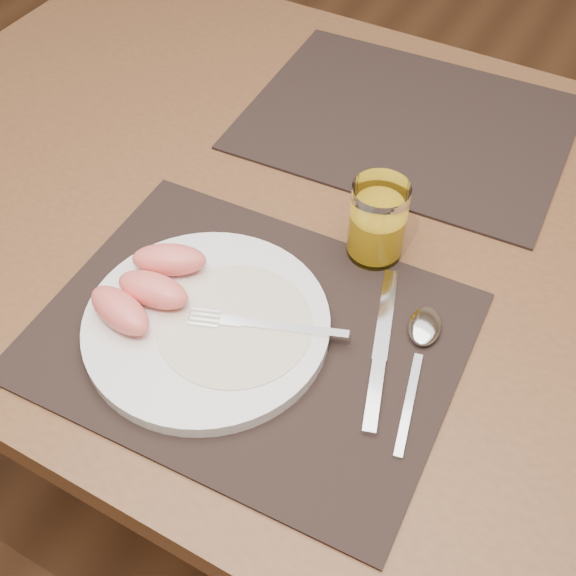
# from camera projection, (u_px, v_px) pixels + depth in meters

# --- Properties ---
(ground) EXTENTS (5.00, 5.00, 0.00)m
(ground) POSITION_uv_depth(u_px,v_px,m) (321.00, 481.00, 1.49)
(ground) COLOR #56341D
(ground) RESTS_ON ground
(table) EXTENTS (1.40, 0.90, 0.75)m
(table) POSITION_uv_depth(u_px,v_px,m) (337.00, 260.00, 0.98)
(table) COLOR brown
(table) RESTS_ON ground
(placemat_near) EXTENTS (0.47, 0.37, 0.00)m
(placemat_near) POSITION_uv_depth(u_px,v_px,m) (249.00, 334.00, 0.79)
(placemat_near) COLOR black
(placemat_near) RESTS_ON table
(placemat_far) EXTENTS (0.47, 0.37, 0.00)m
(placemat_far) POSITION_uv_depth(u_px,v_px,m) (407.00, 123.00, 1.04)
(placemat_far) COLOR black
(placemat_far) RESTS_ON table
(plate) EXTENTS (0.27, 0.27, 0.02)m
(plate) POSITION_uv_depth(u_px,v_px,m) (207.00, 324.00, 0.79)
(plate) COLOR white
(plate) RESTS_ON placemat_near
(plate_dressing) EXTENTS (0.17, 0.17, 0.00)m
(plate_dressing) POSITION_uv_depth(u_px,v_px,m) (235.00, 324.00, 0.78)
(plate_dressing) COLOR white
(plate_dressing) RESTS_ON plate
(fork) EXTENTS (0.17, 0.08, 0.00)m
(fork) POSITION_uv_depth(u_px,v_px,m) (253.00, 324.00, 0.78)
(fork) COLOR silver
(fork) RESTS_ON plate
(knife) EXTENTS (0.08, 0.21, 0.01)m
(knife) POSITION_uv_depth(u_px,v_px,m) (379.00, 359.00, 0.76)
(knife) COLOR silver
(knife) RESTS_ON placemat_near
(spoon) EXTENTS (0.06, 0.19, 0.01)m
(spoon) POSITION_uv_depth(u_px,v_px,m) (422.00, 337.00, 0.78)
(spoon) COLOR silver
(spoon) RESTS_ON placemat_near
(juice_glass) EXTENTS (0.07, 0.07, 0.10)m
(juice_glass) POSITION_uv_depth(u_px,v_px,m) (377.00, 224.00, 0.84)
(juice_glass) COLOR white
(juice_glass) RESTS_ON placemat_near
(grapefruit_wedges) EXTENTS (0.10, 0.15, 0.03)m
(grapefruit_wedges) POSITION_uv_depth(u_px,v_px,m) (148.00, 286.00, 0.79)
(grapefruit_wedges) COLOR #F57164
(grapefruit_wedges) RESTS_ON plate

